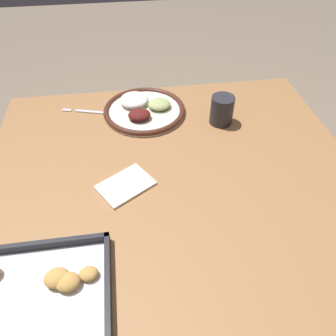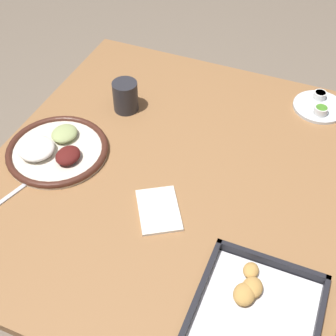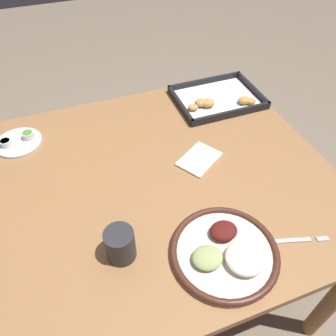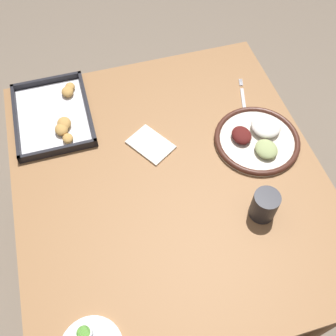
# 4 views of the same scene
# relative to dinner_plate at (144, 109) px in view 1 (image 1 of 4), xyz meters

# --- Properties ---
(ground_plane) EXTENTS (8.00, 8.00, 0.00)m
(ground_plane) POSITION_rel_dinner_plate_xyz_m (-0.06, 0.34, -0.75)
(ground_plane) COLOR #7A6B59
(dining_table) EXTENTS (1.12, 1.01, 0.73)m
(dining_table) POSITION_rel_dinner_plate_xyz_m (-0.06, 0.34, -0.11)
(dining_table) COLOR olive
(dining_table) RESTS_ON ground_plane
(dinner_plate) EXTENTS (0.30, 0.30, 0.05)m
(dinner_plate) POSITION_rel_dinner_plate_xyz_m (0.00, 0.00, 0.00)
(dinner_plate) COLOR beige
(dinner_plate) RESTS_ON dining_table
(fork) EXTENTS (0.21, 0.07, 0.00)m
(fork) POSITION_rel_dinner_plate_xyz_m (0.19, -0.02, -0.01)
(fork) COLOR silver
(fork) RESTS_ON dining_table
(baking_tray) EXTENTS (0.35, 0.27, 0.04)m
(baking_tray) POSITION_rel_dinner_plate_xyz_m (0.30, 0.66, -0.00)
(baking_tray) COLOR black
(baking_tray) RESTS_ON dining_table
(drinking_cup) EXTENTS (0.08, 0.08, 0.10)m
(drinking_cup) POSITION_rel_dinner_plate_xyz_m (-0.26, 0.10, 0.04)
(drinking_cup) COLOR #28282D
(drinking_cup) RESTS_ON dining_table
(napkin) EXTENTS (0.18, 0.17, 0.01)m
(napkin) POSITION_rel_dinner_plate_xyz_m (0.09, 0.36, -0.01)
(napkin) COLOR silver
(napkin) RESTS_ON dining_table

